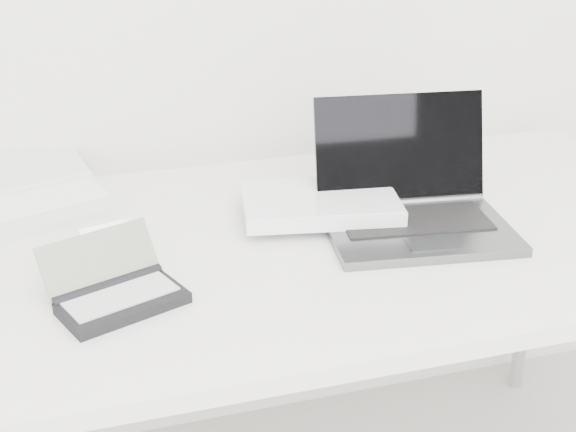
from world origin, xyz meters
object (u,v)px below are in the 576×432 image
object	(u,v)px
palmtop_charcoal	(116,291)
netbook_open_white	(35,195)
laptop_large	(370,205)
desk	(297,259)

from	to	relation	value
palmtop_charcoal	netbook_open_white	bearing A→B (deg)	84.10
laptop_large	palmtop_charcoal	size ratio (longest dim) A/B	2.19
laptop_large	netbook_open_white	bearing A→B (deg)	163.05
desk	palmtop_charcoal	world-z (taller)	palmtop_charcoal
desk	palmtop_charcoal	bearing A→B (deg)	-156.52
laptop_large	netbook_open_white	world-z (taller)	laptop_large
desk	netbook_open_white	distance (m)	0.53
palmtop_charcoal	laptop_large	bearing A→B (deg)	-2.17
desk	palmtop_charcoal	distance (m)	0.37
laptop_large	palmtop_charcoal	distance (m)	0.51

